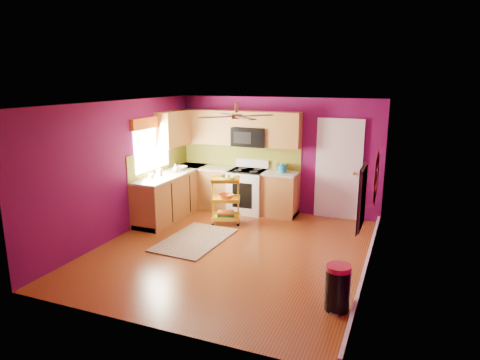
% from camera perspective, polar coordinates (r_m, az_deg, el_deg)
% --- Properties ---
extents(ground, '(5.00, 5.00, 0.00)m').
position_cam_1_polar(ground, '(7.45, -1.05, -9.39)').
color(ground, maroon).
rests_on(ground, ground).
extents(room_envelope, '(4.54, 5.04, 2.52)m').
position_cam_1_polar(room_envelope, '(6.97, -0.91, 3.05)').
color(room_envelope, '#5F0A45').
rests_on(room_envelope, ground).
extents(lower_cabinets, '(2.81, 2.31, 0.94)m').
position_cam_1_polar(lower_cabinets, '(9.41, -4.29, -1.73)').
color(lower_cabinets, '#966129').
rests_on(lower_cabinets, ground).
extents(electric_range, '(0.76, 0.66, 1.13)m').
position_cam_1_polar(electric_range, '(9.40, 1.03, -1.39)').
color(electric_range, white).
rests_on(electric_range, ground).
extents(upper_cabinetry, '(2.80, 2.30, 1.26)m').
position_cam_1_polar(upper_cabinetry, '(9.42, -2.90, 6.78)').
color(upper_cabinetry, '#966129').
rests_on(upper_cabinetry, ground).
extents(left_window, '(0.08, 1.35, 1.08)m').
position_cam_1_polar(left_window, '(8.93, -11.68, 5.75)').
color(left_window, white).
rests_on(left_window, ground).
extents(panel_door, '(0.95, 0.11, 2.15)m').
position_cam_1_polar(panel_door, '(9.08, 13.00, 1.24)').
color(panel_door, white).
rests_on(panel_door, ground).
extents(right_wall_art, '(0.04, 2.74, 1.04)m').
position_cam_1_polar(right_wall_art, '(6.16, 17.02, -0.72)').
color(right_wall_art, black).
rests_on(right_wall_art, ground).
extents(ceiling_fan, '(1.01, 1.01, 0.26)m').
position_cam_1_polar(ceiling_fan, '(7.07, -0.49, 8.59)').
color(ceiling_fan, '#BF8C3F').
rests_on(ceiling_fan, ground).
extents(shag_rug, '(1.07, 1.67, 0.02)m').
position_cam_1_polar(shag_rug, '(7.92, -6.05, -7.94)').
color(shag_rug, '#331C11').
rests_on(shag_rug, ground).
extents(rolling_cart, '(0.68, 0.59, 1.03)m').
position_cam_1_polar(rolling_cart, '(8.62, -1.87, -2.46)').
color(rolling_cart, yellow).
rests_on(rolling_cart, ground).
extents(trash_can, '(0.36, 0.37, 0.61)m').
position_cam_1_polar(trash_can, '(5.72, 12.89, -13.83)').
color(trash_can, black).
rests_on(trash_can, ground).
extents(teal_kettle, '(0.18, 0.18, 0.21)m').
position_cam_1_polar(teal_kettle, '(9.06, 5.66, 1.50)').
color(teal_kettle, teal).
rests_on(teal_kettle, lower_cabinets).
extents(toaster, '(0.22, 0.15, 0.18)m').
position_cam_1_polar(toaster, '(9.17, 5.50, 1.69)').
color(toaster, beige).
rests_on(toaster, lower_cabinets).
extents(soap_bottle_a, '(0.09, 0.10, 0.21)m').
position_cam_1_polar(soap_bottle_a, '(8.88, -10.72, 1.21)').
color(soap_bottle_a, '#EA3F72').
rests_on(soap_bottle_a, lower_cabinets).
extents(soap_bottle_b, '(0.14, 0.14, 0.18)m').
position_cam_1_polar(soap_bottle_b, '(9.18, -8.58, 1.59)').
color(soap_bottle_b, white).
rests_on(soap_bottle_b, lower_cabinets).
extents(counter_dish, '(0.29, 0.29, 0.07)m').
position_cam_1_polar(counter_dish, '(9.43, -7.94, 1.61)').
color(counter_dish, white).
rests_on(counter_dish, lower_cabinets).
extents(counter_cup, '(0.11, 0.11, 0.09)m').
position_cam_1_polar(counter_cup, '(8.73, -11.76, 0.56)').
color(counter_cup, white).
rests_on(counter_cup, lower_cabinets).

